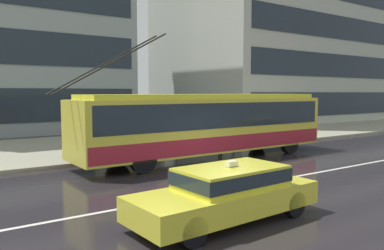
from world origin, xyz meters
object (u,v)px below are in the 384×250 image
(pedestrian_at_shelter, at_px, (234,113))
(pedestrian_walking_past, at_px, (110,118))
(taxi_oncoming_near, at_px, (228,191))
(trolleybus, at_px, (209,123))
(pedestrian_approaching_curb, at_px, (219,115))
(bus_shelter, at_px, (135,110))

(pedestrian_at_shelter, distance_m, pedestrian_walking_past, 7.52)
(taxi_oncoming_near, relative_size, pedestrian_walking_past, 2.41)
(trolleybus, bearing_deg, pedestrian_at_shelter, 37.99)
(trolleybus, distance_m, pedestrian_approaching_curb, 3.92)
(trolleybus, relative_size, pedestrian_at_shelter, 6.59)
(bus_shelter, relative_size, pedestrian_walking_past, 2.09)
(bus_shelter, xyz_separation_m, pedestrian_at_shelter, (6.33, -0.26, -0.31))
(taxi_oncoming_near, relative_size, bus_shelter, 1.15)
(pedestrian_at_shelter, height_order, pedestrian_approaching_curb, pedestrian_approaching_curb)
(pedestrian_at_shelter, bearing_deg, pedestrian_walking_past, 175.35)
(pedestrian_at_shelter, distance_m, pedestrian_approaching_curb, 1.93)
(bus_shelter, height_order, pedestrian_at_shelter, bus_shelter)
(taxi_oncoming_near, distance_m, pedestrian_approaching_curb, 12.39)
(bus_shelter, height_order, pedestrian_approaching_curb, bus_shelter)
(bus_shelter, distance_m, pedestrian_at_shelter, 6.35)
(taxi_oncoming_near, bearing_deg, pedestrian_walking_past, 80.79)
(trolleybus, bearing_deg, bus_shelter, 115.10)
(bus_shelter, bearing_deg, taxi_oncoming_near, -105.38)
(bus_shelter, bearing_deg, pedestrian_at_shelter, -2.32)
(pedestrian_walking_past, bearing_deg, trolleybus, -54.68)
(trolleybus, relative_size, bus_shelter, 3.21)
(pedestrian_at_shelter, bearing_deg, pedestrian_approaching_curb, -155.29)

